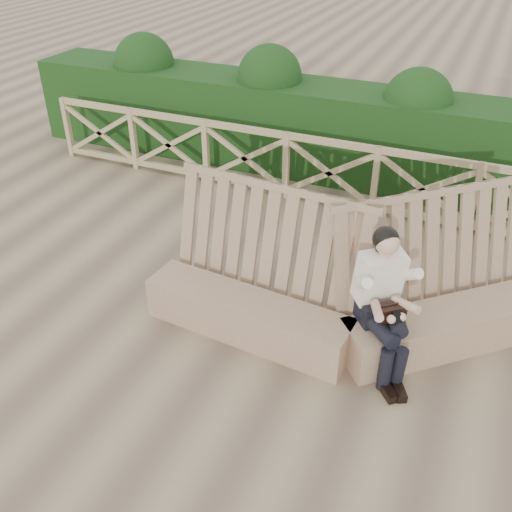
% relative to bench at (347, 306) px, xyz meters
% --- Properties ---
extents(ground, '(60.00, 60.00, 0.00)m').
position_rel_bench_xyz_m(ground, '(-1.13, -0.58, -0.41)').
color(ground, brown).
rests_on(ground, ground).
extents(bench, '(4.32, 2.20, 1.62)m').
position_rel_bench_xyz_m(bench, '(0.00, 0.00, 0.00)').
color(bench, '#7E6048').
rests_on(bench, ground).
extents(woman, '(0.82, 0.96, 1.57)m').
position_rel_bench_xyz_m(woman, '(0.41, -0.27, 0.42)').
color(woman, black).
rests_on(woman, ground).
extents(guardrail, '(10.10, 0.09, 1.10)m').
position_rel_bench_xyz_m(guardrail, '(-1.13, 2.92, 0.14)').
color(guardrail, '#8A7250').
rests_on(guardrail, ground).
extents(hedge, '(12.00, 1.20, 1.50)m').
position_rel_bench_xyz_m(hedge, '(-1.13, 4.12, 0.34)').
color(hedge, black).
rests_on(hedge, ground).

